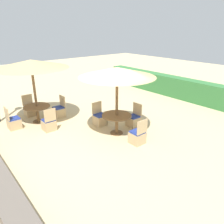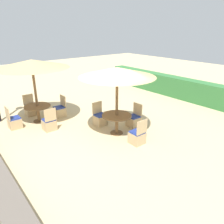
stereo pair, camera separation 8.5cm
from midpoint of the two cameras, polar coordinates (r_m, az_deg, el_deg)
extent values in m
plane|color=#D1BA8C|center=(7.96, -3.66, -7.06)|extent=(40.00, 40.00, 0.00)
cube|color=#387A3D|center=(12.43, 21.25, 4.87)|extent=(13.00, 0.70, 1.13)
cylinder|color=brown|center=(9.45, -19.74, 4.64)|extent=(0.10, 0.10, 2.53)
cone|color=tan|center=(9.21, -20.66, 11.71)|extent=(2.92, 2.92, 0.32)
cylinder|color=brown|center=(9.86, -18.85, -2.33)|extent=(0.48, 0.48, 0.03)
cylinder|color=brown|center=(9.74, -19.07, -0.61)|extent=(0.12, 0.12, 0.67)
cylinder|color=brown|center=(9.62, -19.32, 1.35)|extent=(1.08, 1.08, 0.04)
cube|color=tan|center=(10.11, -13.91, -0.05)|extent=(0.46, 0.46, 0.40)
cube|color=#233893|center=(10.04, -14.02, 1.14)|extent=(0.42, 0.42, 0.05)
cube|color=tan|center=(10.04, -13.08, 2.83)|extent=(0.46, 0.04, 0.48)
cube|color=tan|center=(9.51, -24.39, -2.80)|extent=(0.46, 0.46, 0.40)
cube|color=#233893|center=(9.42, -24.59, -1.55)|extent=(0.42, 0.42, 0.05)
cube|color=tan|center=(9.29, -26.06, -0.35)|extent=(0.46, 0.04, 0.48)
cube|color=tan|center=(8.89, -16.40, -3.34)|extent=(0.46, 0.46, 0.40)
cube|color=#233893|center=(8.80, -16.55, -2.00)|extent=(0.42, 0.42, 0.05)
cube|color=tan|center=(8.52, -16.16, -0.80)|extent=(0.04, 0.46, 0.48)
cube|color=tan|center=(10.64, -20.77, 0.22)|extent=(0.46, 0.46, 0.40)
cube|color=#233893|center=(10.56, -20.93, 1.36)|extent=(0.42, 0.42, 0.05)
cube|color=tan|center=(10.67, -21.50, 2.98)|extent=(0.04, 0.46, 0.48)
cylinder|color=brown|center=(7.89, 0.95, 2.33)|extent=(0.10, 0.10, 2.42)
cone|color=tan|center=(7.60, 1.00, 10.42)|extent=(2.70, 2.70, 0.32)
cylinder|color=brown|center=(8.35, 0.90, -5.46)|extent=(0.48, 0.48, 0.03)
cylinder|color=brown|center=(8.21, 0.92, -3.34)|extent=(0.12, 0.12, 0.71)
cylinder|color=brown|center=(8.06, 0.93, -0.91)|extent=(1.10, 1.10, 0.04)
cube|color=tan|center=(9.00, -3.40, -2.13)|extent=(0.46, 0.46, 0.40)
cube|color=#233893|center=(8.92, -3.43, -0.80)|extent=(0.42, 0.42, 0.05)
cube|color=tan|center=(8.98, -4.27, 1.15)|extent=(0.04, 0.46, 0.48)
cube|color=tan|center=(8.90, 5.32, -2.48)|extent=(0.46, 0.46, 0.40)
cube|color=#233893|center=(8.81, 5.37, -1.15)|extent=(0.42, 0.42, 0.05)
cube|color=tan|center=(8.85, 6.39, 0.77)|extent=(0.46, 0.04, 0.48)
cube|color=tan|center=(7.65, 6.25, -6.72)|extent=(0.46, 0.46, 0.40)
cube|color=#233893|center=(7.54, 6.32, -5.21)|extent=(0.42, 0.42, 0.05)
cube|color=tan|center=(7.30, 7.59, -3.90)|extent=(0.04, 0.46, 0.48)
camera|label=1|loc=(0.04, -90.31, -0.12)|focal=35.00mm
camera|label=2|loc=(0.04, 89.69, 0.12)|focal=35.00mm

